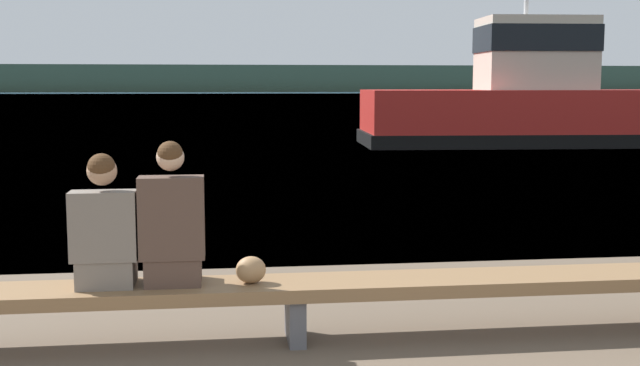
{
  "coord_description": "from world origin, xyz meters",
  "views": [
    {
      "loc": [
        -0.24,
        -2.21,
        1.88
      ],
      "look_at": [
        0.88,
        6.5,
        0.8
      ],
      "focal_mm": 45.0,
      "sensor_mm": 36.0,
      "label": 1
    }
  ],
  "objects_px": {
    "bench_main": "(295,291)",
    "person_right": "(172,225)",
    "person_left": "(104,230)",
    "tugboat_red": "(522,105)",
    "shopping_bag": "(251,270)"
  },
  "relations": [
    {
      "from": "bench_main",
      "to": "person_left",
      "type": "distance_m",
      "value": 1.44
    },
    {
      "from": "tugboat_red",
      "to": "bench_main",
      "type": "bearing_deg",
      "value": 157.56
    },
    {
      "from": "bench_main",
      "to": "tugboat_red",
      "type": "bearing_deg",
      "value": 64.14
    },
    {
      "from": "person_right",
      "to": "shopping_bag",
      "type": "bearing_deg",
      "value": -1.83
    },
    {
      "from": "person_right",
      "to": "tugboat_red",
      "type": "distance_m",
      "value": 20.75
    },
    {
      "from": "person_right",
      "to": "bench_main",
      "type": "bearing_deg",
      "value": -0.16
    },
    {
      "from": "person_left",
      "to": "tugboat_red",
      "type": "distance_m",
      "value": 20.97
    },
    {
      "from": "bench_main",
      "to": "person_left",
      "type": "relative_size",
      "value": 8.81
    },
    {
      "from": "person_left",
      "to": "person_right",
      "type": "height_order",
      "value": "person_right"
    },
    {
      "from": "bench_main",
      "to": "person_right",
      "type": "height_order",
      "value": "person_right"
    },
    {
      "from": "person_left",
      "to": "person_right",
      "type": "relative_size",
      "value": 0.92
    },
    {
      "from": "person_right",
      "to": "tugboat_red",
      "type": "height_order",
      "value": "tugboat_red"
    },
    {
      "from": "person_left",
      "to": "tugboat_red",
      "type": "xyz_separation_m",
      "value": [
        10.23,
        18.31,
        0.38
      ]
    },
    {
      "from": "person_right",
      "to": "shopping_bag",
      "type": "distance_m",
      "value": 0.65
    },
    {
      "from": "person_left",
      "to": "person_right",
      "type": "bearing_deg",
      "value": -0.16
    }
  ]
}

